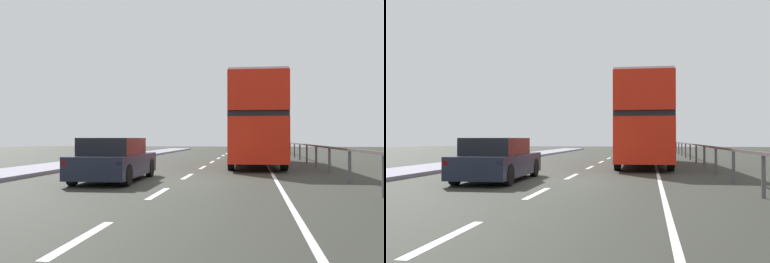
{
  "view_description": "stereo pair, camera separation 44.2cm",
  "coord_description": "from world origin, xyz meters",
  "views": [
    {
      "loc": [
        2.31,
        -13.65,
        1.37
      ],
      "look_at": [
        -0.17,
        3.98,
        1.66
      ],
      "focal_mm": 39.97,
      "sensor_mm": 36.0,
      "label": 1
    },
    {
      "loc": [
        2.75,
        -13.58,
        1.37
      ],
      "look_at": [
        -0.17,
        3.98,
        1.66
      ],
      "focal_mm": 39.97,
      "sensor_mm": 36.0,
      "label": 2
    }
  ],
  "objects": [
    {
      "name": "hatchback_car_near",
      "position": [
        -2.09,
        -0.33,
        0.67
      ],
      "size": [
        1.9,
        4.52,
        1.39
      ],
      "rotation": [
        0.0,
        0.0,
        0.02
      ],
      "color": "#1A1E2F",
      "rests_on": "ground"
    },
    {
      "name": "ground_plane",
      "position": [
        0.0,
        0.0,
        -0.05
      ],
      "size": [
        73.52,
        120.0,
        0.1
      ],
      "primitive_type": "cube",
      "color": "#2B2D26"
    },
    {
      "name": "double_decker_bus_red",
      "position": [
        2.47,
        8.9,
        2.26
      ],
      "size": [
        2.68,
        11.41,
        4.2
      ],
      "rotation": [
        0.0,
        0.0,
        0.02
      ],
      "color": "red",
      "rests_on": "ground"
    },
    {
      "name": "lane_paint_markings",
      "position": [
        1.87,
        8.93,
        0.0
      ],
      "size": [
        3.23,
        46.0,
        0.01
      ],
      "color": "silver",
      "rests_on": "ground"
    },
    {
      "name": "bridge_side_railing",
      "position": [
        5.34,
        9.0,
        0.86
      ],
      "size": [
        0.1,
        42.0,
        1.06
      ],
      "color": "#534E51",
      "rests_on": "ground"
    }
  ]
}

